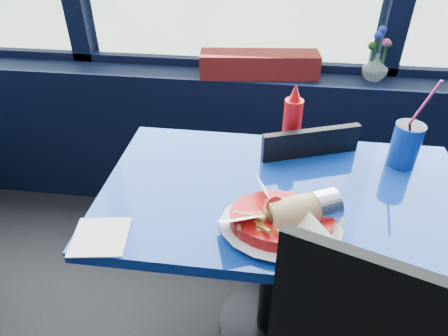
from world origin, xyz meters
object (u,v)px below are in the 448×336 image
chair_near_back (310,193)px  soda_cup (406,144)px  near_table (281,231)px  ketchup_bottle (292,120)px  food_basket (284,219)px  planter_box (259,64)px  flower_vase (376,65)px

chair_near_back → soda_cup: 0.46m
near_table → ketchup_bottle: bearing=87.2°
food_basket → ketchup_bottle: (0.02, 0.46, 0.07)m
chair_near_back → food_basket: size_ratio=2.65×
food_basket → ketchup_bottle: bearing=85.9°
near_table → ketchup_bottle: size_ratio=4.71×
near_table → planter_box: bearing=99.5°
flower_vase → ketchup_bottle: size_ratio=0.99×
soda_cup → ketchup_bottle: bearing=170.4°
flower_vase → soda_cup: 0.64m
food_basket → flower_vase: bearing=66.7°
planter_box → food_basket: planter_box is taller
chair_near_back → ketchup_bottle: size_ratio=3.36×
planter_box → ketchup_bottle: ketchup_bottle is taller
near_table → chair_near_back: bearing=69.4°
near_table → soda_cup: (0.41, 0.21, 0.26)m
near_table → chair_near_back: 0.36m
ketchup_bottle → soda_cup: size_ratio=0.77×
planter_box → food_basket: (0.13, -1.02, -0.07)m
planter_box → soda_cup: (0.55, -0.63, -0.02)m
flower_vase → planter_box: bearing=-178.5°
planter_box → food_basket: 1.03m
near_table → food_basket: bearing=-92.5°
ketchup_bottle → food_basket: bearing=-92.7°
planter_box → flower_vase: flower_vase is taller
chair_near_back → planter_box: planter_box is taller
chair_near_back → food_basket: food_basket is taller
ketchup_bottle → soda_cup: 0.40m
flower_vase → soda_cup: (-0.00, -0.64, -0.04)m
flower_vase → food_basket: size_ratio=0.78×
chair_near_back → soda_cup: bearing=137.0°
flower_vase → chair_near_back: bearing=-118.4°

